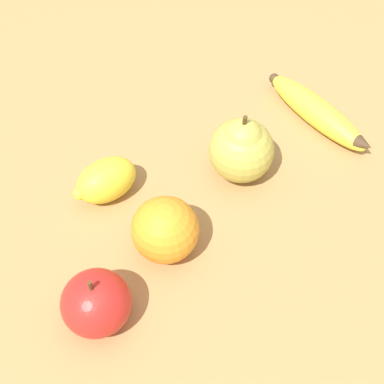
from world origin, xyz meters
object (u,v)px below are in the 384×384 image
banana (318,113)px  orange (166,231)px  lemon (106,180)px  apple (96,303)px  pear (242,148)px

banana → orange: bearing=-82.6°
orange → lemon: size_ratio=0.89×
orange → apple: (-0.10, -0.04, -0.01)m
banana → apple: 0.40m
banana → apple: (-0.37, -0.13, 0.01)m
banana → orange: (-0.27, -0.09, 0.02)m
banana → pear: (-0.14, -0.03, 0.03)m
lemon → orange: bearing=-73.7°
banana → apple: apple is taller
pear → apple: bearing=-155.7°
banana → orange: 0.29m
pear → orange: bearing=-155.2°
pear → apple: 0.26m
apple → banana: bearing=19.6°
banana → lemon: 0.30m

